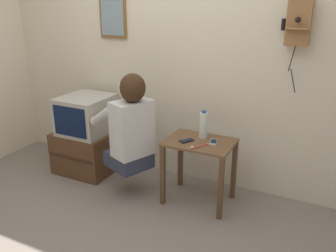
{
  "coord_description": "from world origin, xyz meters",
  "views": [
    {
      "loc": [
        1.48,
        -1.99,
        1.76
      ],
      "look_at": [
        0.18,
        0.64,
        0.7
      ],
      "focal_mm": 38.0,
      "sensor_mm": 36.0,
      "label": 1
    }
  ],
  "objects_px": {
    "cell_phone_spare": "(214,142)",
    "water_bottle": "(203,125)",
    "wall_phone_antique": "(299,22)",
    "person": "(130,124)",
    "framed_picture": "(113,18)",
    "television": "(86,115)",
    "toothbrush": "(198,146)",
    "cell_phone_held": "(187,141)"
  },
  "relations": [
    {
      "from": "water_bottle",
      "to": "toothbrush",
      "type": "distance_m",
      "value": 0.26
    },
    {
      "from": "television",
      "to": "water_bottle",
      "type": "relative_size",
      "value": 2.06
    },
    {
      "from": "person",
      "to": "cell_phone_held",
      "type": "height_order",
      "value": "person"
    },
    {
      "from": "framed_picture",
      "to": "toothbrush",
      "type": "height_order",
      "value": "framed_picture"
    },
    {
      "from": "cell_phone_held",
      "to": "television",
      "type": "bearing_deg",
      "value": -154.15
    },
    {
      "from": "television",
      "to": "person",
      "type": "bearing_deg",
      "value": -18.91
    },
    {
      "from": "television",
      "to": "water_bottle",
      "type": "distance_m",
      "value": 1.27
    },
    {
      "from": "cell_phone_spare",
      "to": "wall_phone_antique",
      "type": "bearing_deg",
      "value": 20.86
    },
    {
      "from": "wall_phone_antique",
      "to": "framed_picture",
      "type": "relative_size",
      "value": 1.99
    },
    {
      "from": "wall_phone_antique",
      "to": "water_bottle",
      "type": "distance_m",
      "value": 1.13
    },
    {
      "from": "wall_phone_antique",
      "to": "cell_phone_spare",
      "type": "relative_size",
      "value": 5.87
    },
    {
      "from": "cell_phone_held",
      "to": "cell_phone_spare",
      "type": "height_order",
      "value": "same"
    },
    {
      "from": "wall_phone_antique",
      "to": "cell_phone_held",
      "type": "height_order",
      "value": "wall_phone_antique"
    },
    {
      "from": "cell_phone_held",
      "to": "water_bottle",
      "type": "xyz_separation_m",
      "value": [
        0.09,
        0.15,
        0.11
      ]
    },
    {
      "from": "wall_phone_antique",
      "to": "cell_phone_spare",
      "type": "bearing_deg",
      "value": -149.23
    },
    {
      "from": "water_bottle",
      "to": "toothbrush",
      "type": "height_order",
      "value": "water_bottle"
    },
    {
      "from": "television",
      "to": "framed_picture",
      "type": "xyz_separation_m",
      "value": [
        0.16,
        0.33,
        0.94
      ]
    },
    {
      "from": "cell_phone_held",
      "to": "water_bottle",
      "type": "height_order",
      "value": "water_bottle"
    },
    {
      "from": "wall_phone_antique",
      "to": "cell_phone_spare",
      "type": "distance_m",
      "value": 1.17
    },
    {
      "from": "toothbrush",
      "to": "cell_phone_held",
      "type": "bearing_deg",
      "value": 1.63
    },
    {
      "from": "framed_picture",
      "to": "water_bottle",
      "type": "xyz_separation_m",
      "value": [
        1.1,
        -0.29,
        -0.86
      ]
    },
    {
      "from": "television",
      "to": "wall_phone_antique",
      "type": "height_order",
      "value": "wall_phone_antique"
    },
    {
      "from": "cell_phone_held",
      "to": "toothbrush",
      "type": "height_order",
      "value": "toothbrush"
    },
    {
      "from": "person",
      "to": "framed_picture",
      "type": "bearing_deg",
      "value": 65.29
    },
    {
      "from": "television",
      "to": "toothbrush",
      "type": "xyz_separation_m",
      "value": [
        1.31,
        -0.19,
        -0.04
      ]
    },
    {
      "from": "television",
      "to": "wall_phone_antique",
      "type": "xyz_separation_m",
      "value": [
        1.93,
        0.29,
        0.95
      ]
    },
    {
      "from": "wall_phone_antique",
      "to": "cell_phone_held",
      "type": "bearing_deg",
      "value": -152.42
    },
    {
      "from": "framed_picture",
      "to": "cell_phone_spare",
      "type": "relative_size",
      "value": 2.95
    },
    {
      "from": "television",
      "to": "wall_phone_antique",
      "type": "relative_size",
      "value": 0.66
    },
    {
      "from": "cell_phone_spare",
      "to": "water_bottle",
      "type": "height_order",
      "value": "water_bottle"
    },
    {
      "from": "person",
      "to": "framed_picture",
      "type": "distance_m",
      "value": 1.15
    },
    {
      "from": "framed_picture",
      "to": "cell_phone_spare",
      "type": "height_order",
      "value": "framed_picture"
    },
    {
      "from": "cell_phone_spare",
      "to": "toothbrush",
      "type": "distance_m",
      "value": 0.17
    },
    {
      "from": "framed_picture",
      "to": "cell_phone_spare",
      "type": "xyz_separation_m",
      "value": [
        1.23,
        -0.37,
        -0.98
      ]
    },
    {
      "from": "cell_phone_held",
      "to": "water_bottle",
      "type": "distance_m",
      "value": 0.21
    },
    {
      "from": "toothbrush",
      "to": "water_bottle",
      "type": "bearing_deg",
      "value": -48.51
    },
    {
      "from": "framed_picture",
      "to": "wall_phone_antique",
      "type": "bearing_deg",
      "value": -1.43
    },
    {
      "from": "toothbrush",
      "to": "cell_phone_spare",
      "type": "bearing_deg",
      "value": -87.57
    },
    {
      "from": "wall_phone_antique",
      "to": "toothbrush",
      "type": "xyz_separation_m",
      "value": [
        -0.62,
        -0.47,
        -0.99
      ]
    },
    {
      "from": "television",
      "to": "toothbrush",
      "type": "distance_m",
      "value": 1.32
    },
    {
      "from": "water_bottle",
      "to": "wall_phone_antique",
      "type": "bearing_deg",
      "value": 20.3
    },
    {
      "from": "framed_picture",
      "to": "television",
      "type": "bearing_deg",
      "value": -115.84
    }
  ]
}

